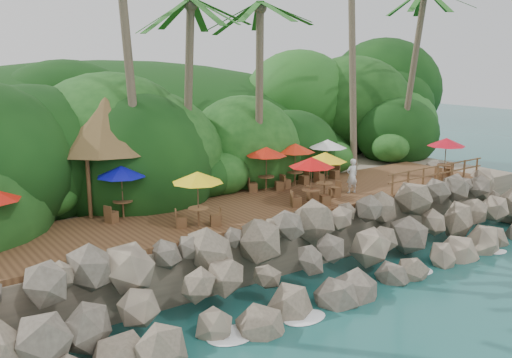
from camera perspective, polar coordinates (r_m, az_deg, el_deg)
ground at (r=20.91m, az=9.93°, el=-12.09°), size 140.00×140.00×0.00m
land_base at (r=33.07m, az=-10.24°, el=-0.90°), size 32.00×25.20×2.10m
jungle_hill at (r=40.04m, az=-14.89°, el=-0.31°), size 44.80×28.00×15.40m
seawall at (r=21.79m, az=6.25°, el=-7.66°), size 29.00×4.00×2.30m
terrace at (r=24.42m, az=0.00°, el=-2.75°), size 26.00×5.00×0.20m
jungle_foliage at (r=32.46m, az=-9.40°, el=-3.04°), size 44.00×16.00×12.00m
foam_line at (r=21.09m, az=9.34°, el=-11.76°), size 25.20×0.80×0.06m
palapa at (r=24.38m, az=-14.84°, el=5.41°), size 4.93×4.93×4.60m
dining_clusters at (r=24.54m, az=1.33°, el=1.75°), size 23.24×5.14×2.10m
railing at (r=29.14m, az=17.84°, el=0.60°), size 7.20×0.10×1.00m
waiter at (r=26.48m, az=9.64°, el=0.31°), size 0.64×0.47×1.62m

